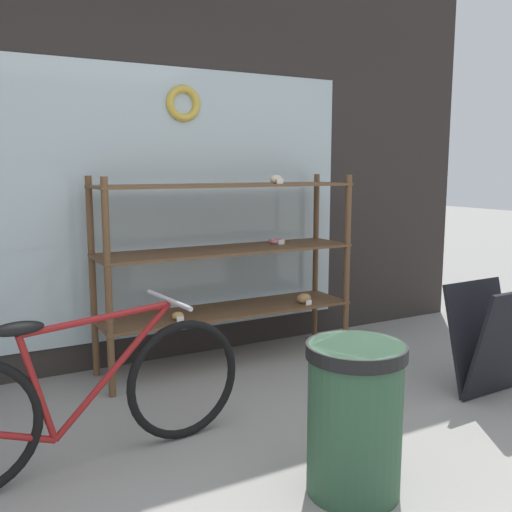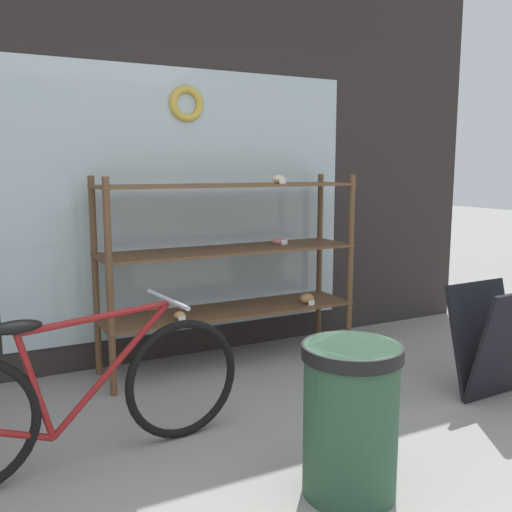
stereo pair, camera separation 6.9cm
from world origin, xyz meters
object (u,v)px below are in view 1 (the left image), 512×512
object	(u,v)px
display_case	(229,254)
bicycle	(85,398)
sandwich_board	(492,340)
trash_bin	(355,413)

from	to	relation	value
display_case	bicycle	size ratio (longest dim) A/B	1.11
bicycle	sandwich_board	size ratio (longest dim) A/B	2.40
sandwich_board	trash_bin	distance (m)	1.50
display_case	trash_bin	bearing A→B (deg)	-98.27
display_case	trash_bin	xyz separation A→B (m)	(-0.25, -1.75, -0.44)
sandwich_board	display_case	bearing A→B (deg)	130.13
display_case	trash_bin	world-z (taller)	display_case
bicycle	display_case	bearing A→B (deg)	32.14
trash_bin	sandwich_board	bearing A→B (deg)	17.68
display_case	bicycle	distance (m)	1.64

